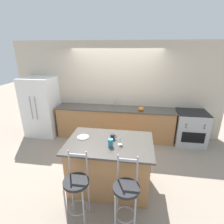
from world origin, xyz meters
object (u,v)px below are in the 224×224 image
object	(u,v)px
bar_stool_far	(126,194)
dinner_plate	(83,137)
coffee_mug	(113,137)
pumpkin_decoration	(141,109)
bar_stool_near	(77,188)
oven_range	(190,128)
wine_glass	(120,138)
refrigerator	(41,107)
tumbler_cup	(111,143)

from	to	relation	value
bar_stool_far	dinner_plate	bearing A→B (deg)	135.00
coffee_mug	pumpkin_decoration	size ratio (longest dim) A/B	0.77
bar_stool_near	dinner_plate	distance (m)	0.95
oven_range	wine_glass	world-z (taller)	wine_glass
dinner_plate	refrigerator	bearing A→B (deg)	136.01
oven_range	wine_glass	xyz separation A→B (m)	(-1.72, -1.96, 0.61)
refrigerator	bar_stool_far	xyz separation A→B (m)	(2.72, -2.65, -0.27)
tumbler_cup	oven_range	bearing A→B (deg)	47.51
bar_stool_near	coffee_mug	bearing A→B (deg)	65.61
refrigerator	oven_range	xyz separation A→B (m)	(4.27, 0.03, -0.40)
refrigerator	oven_range	distance (m)	4.29
bar_stool_far	pumpkin_decoration	world-z (taller)	bar_stool_far
bar_stool_far	dinner_plate	size ratio (longest dim) A/B	5.23
oven_range	dinner_plate	bearing A→B (deg)	-143.25
coffee_mug	dinner_plate	bearing A→B (deg)	-178.23
wine_glass	tumbler_cup	bearing A→B (deg)	-151.90
bar_stool_far	wine_glass	world-z (taller)	bar_stool_far
refrigerator	bar_stool_near	xyz separation A→B (m)	(2.00, -2.64, -0.27)
dinner_plate	wine_glass	size ratio (longest dim) A/B	1.24
coffee_mug	tumbler_cup	xyz separation A→B (m)	(0.00, -0.25, 0.02)
refrigerator	bar_stool_far	distance (m)	3.81
bar_stool_near	refrigerator	bearing A→B (deg)	127.09
refrigerator	coffee_mug	bearing A→B (deg)	-36.33
refrigerator	bar_stool_near	size ratio (longest dim) A/B	1.52
bar_stool_far	coffee_mug	distance (m)	1.03
oven_range	tumbler_cup	size ratio (longest dim) A/B	6.81
wine_glass	dinner_plate	bearing A→B (deg)	167.82
oven_range	coffee_mug	size ratio (longest dim) A/B	8.31
dinner_plate	tumbler_cup	distance (m)	0.60
refrigerator	tumbler_cup	bearing A→B (deg)	-39.98
pumpkin_decoration	oven_range	bearing A→B (deg)	3.51
wine_glass	coffee_mug	distance (m)	0.24
dinner_plate	coffee_mug	xyz separation A→B (m)	(0.55, 0.02, 0.04)
bar_stool_near	dinner_plate	bearing A→B (deg)	100.16
wine_glass	pumpkin_decoration	world-z (taller)	wine_glass
oven_range	pumpkin_decoration	size ratio (longest dim) A/B	6.38
coffee_mug	pumpkin_decoration	world-z (taller)	pumpkin_decoration
oven_range	pumpkin_decoration	xyz separation A→B (m)	(-1.35, -0.08, 0.51)
tumbler_cup	refrigerator	bearing A→B (deg)	140.02
refrigerator	wine_glass	size ratio (longest dim) A/B	9.83
bar_stool_near	tumbler_cup	xyz separation A→B (m)	(0.40, 0.63, 0.42)
wine_glass	pumpkin_decoration	bearing A→B (deg)	78.82
bar_stool_near	dinner_plate	xyz separation A→B (m)	(-0.15, 0.86, 0.36)
coffee_mug	wine_glass	bearing A→B (deg)	-48.56
oven_range	bar_stool_far	size ratio (longest dim) A/B	0.81
tumbler_cup	pumpkin_decoration	bearing A→B (deg)	75.13
oven_range	dinner_plate	xyz separation A→B (m)	(-2.43, -1.81, 0.49)
bar_stool_far	wine_glass	distance (m)	0.88
bar_stool_near	tumbler_cup	bearing A→B (deg)	57.72
bar_stool_far	coffee_mug	size ratio (longest dim) A/B	10.26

